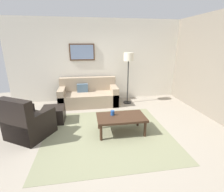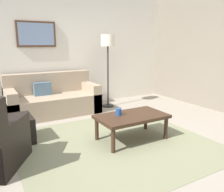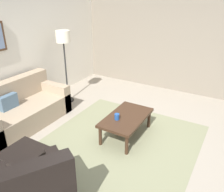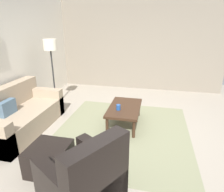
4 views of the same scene
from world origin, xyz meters
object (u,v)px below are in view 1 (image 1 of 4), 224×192
Objects in this scene: couch_main at (89,95)px; lamp_standing at (128,62)px; coffee_table at (121,118)px; framed_artwork at (82,52)px; ottoman at (54,115)px; armchair_leather at (27,125)px; cup at (113,113)px.

lamp_standing reaches higher than couch_main.
framed_artwork is (-0.83, 2.50, 1.35)m from coffee_table.
ottoman is (-0.95, -1.24, -0.10)m from couch_main.
armchair_leather is 1.96× the size of ottoman.
cup is (0.50, -1.98, 0.17)m from couch_main.
lamp_standing is at bearing -20.53° from framed_artwork.
lamp_standing is (1.33, -0.14, 1.11)m from couch_main.
armchair_leather is at bearing -117.56° from framed_artwork.
ottoman is at bearing 153.15° from cup.
coffee_table is at bearing -71.72° from couch_main.
lamp_standing is 2.03× the size of framed_artwork.
armchair_leather reaches higher than cup.
coffee_table is at bearing -71.54° from framed_artwork.
framed_artwork is (-0.65, 2.40, 1.25)m from cup.
framed_artwork is (-1.48, 0.55, 0.30)m from lamp_standing.
couch_main is 1.12× the size of lamp_standing.
cup reaches higher than coffee_table.
ottoman is at bearing 152.96° from coffee_table.
lamp_standing is at bearing 71.59° from coffee_table.
armchair_leather reaches higher than couch_main.
couch_main reaches higher than ottoman.
cup is (1.46, -0.74, 0.26)m from ottoman.
lamp_standing is 1.61m from framed_artwork.
framed_artwork is at bearing 64.09° from ottoman.
couch_main is 3.41× the size of ottoman.
lamp_standing is at bearing -5.83° from couch_main.
couch_main is at bearing 52.48° from ottoman.
cup is 0.06× the size of lamp_standing.
ottoman is 0.51× the size of coffee_table.
armchair_leather is (-1.38, -1.95, 0.01)m from couch_main.
ottoman is 2.39m from framed_artwork.
framed_artwork is at bearing 62.44° from armchair_leather.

